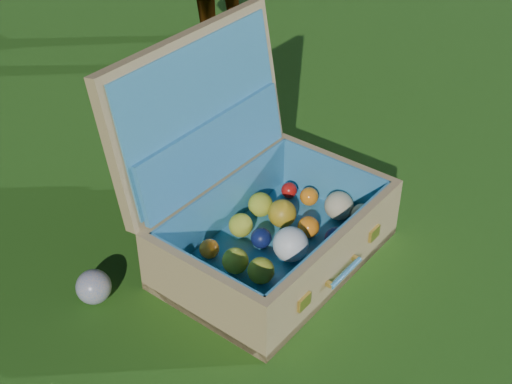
# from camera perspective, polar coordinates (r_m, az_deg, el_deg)

# --- Properties ---
(ground) EXTENTS (60.00, 60.00, 0.00)m
(ground) POSITION_cam_1_polar(r_m,az_deg,el_deg) (1.83, 2.78, -1.95)
(ground) COLOR #215114
(ground) RESTS_ON ground
(stray_ball) EXTENTS (0.08, 0.08, 0.08)m
(stray_ball) POSITION_cam_1_polar(r_m,az_deg,el_deg) (1.61, -12.86, -7.40)
(stray_ball) COLOR #466EB7
(stray_ball) RESTS_ON ground
(suitcase) EXTENTS (0.61, 0.55, 0.50)m
(suitcase) POSITION_cam_1_polar(r_m,az_deg,el_deg) (1.64, -0.38, -0.67)
(suitcase) COLOR tan
(suitcase) RESTS_ON ground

